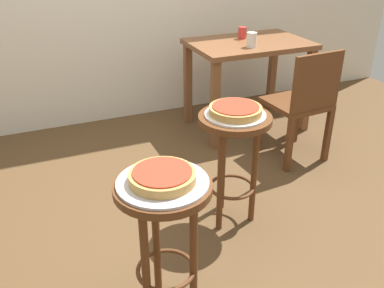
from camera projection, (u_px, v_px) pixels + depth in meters
ground_plane at (185, 211)px, 2.68m from camera, size 6.00×6.00×0.00m
stool_foreground at (164, 218)px, 1.78m from camera, size 0.40×0.40×0.68m
serving_plate_foreground at (163, 182)px, 1.70m from camera, size 0.37×0.37×0.01m
pizza_foreground at (162, 176)px, 1.69m from camera, size 0.27×0.27×0.05m
stool_middle at (234, 144)px, 2.39m from camera, size 0.40×0.40×0.68m
serving_plate_middle at (235, 115)px, 2.30m from camera, size 0.33×0.33×0.01m
pizza_middle at (236, 110)px, 2.29m from camera, size 0.29×0.29×0.05m
dining_table at (248, 57)px, 3.54m from camera, size 0.96×0.65×0.75m
cup_near_edge at (252, 40)px, 3.30m from camera, size 0.08×0.08×0.11m
cup_far_edge at (242, 33)px, 3.55m from camera, size 0.07×0.07×0.10m
wooden_chair at (303, 102)px, 3.07m from camera, size 0.43×0.43×0.85m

